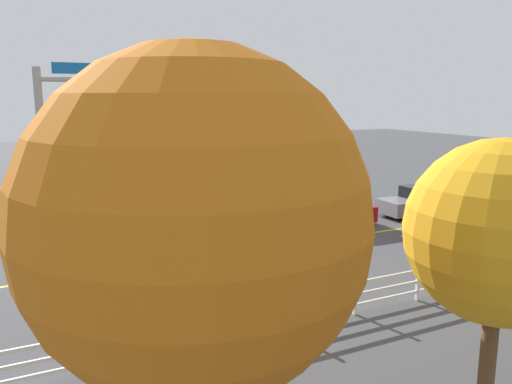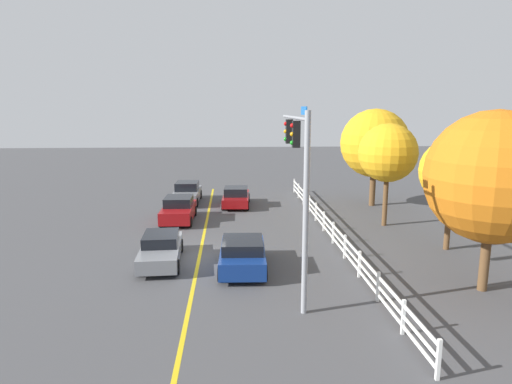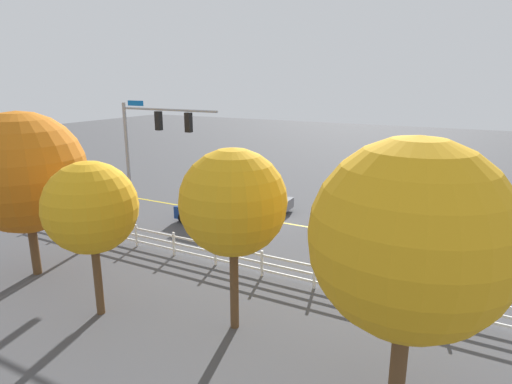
{
  "view_description": "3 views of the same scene",
  "coord_description": "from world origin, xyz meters",
  "px_view_note": "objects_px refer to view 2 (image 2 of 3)",
  "views": [
    {
      "loc": [
        6.74,
        17.83,
        6.18
      ],
      "look_at": [
        -1.09,
        1.87,
        2.81
      ],
      "focal_mm": 35.39,
      "sensor_mm": 36.0,
      "label": 1
    },
    {
      "loc": [
        20.08,
        1.52,
        6.98
      ],
      "look_at": [
        -1.82,
        2.81,
        2.78
      ],
      "focal_mm": 30.93,
      "sensor_mm": 36.0,
      "label": 2
    },
    {
      "loc": [
        -12.08,
        21.9,
        8.12
      ],
      "look_at": [
        -1.02,
        1.57,
        2.11
      ],
      "focal_mm": 30.4,
      "sensor_mm": 36.0,
      "label": 3
    }
  ],
  "objects_px": {
    "car_0": "(187,193)",
    "car_3": "(161,249)",
    "car_1": "(179,210)",
    "tree_1": "(388,153)",
    "car_4": "(243,254)",
    "tree_3": "(375,143)",
    "car_2": "(236,197)",
    "tree_2": "(493,177)",
    "tree_0": "(452,172)"
  },
  "relations": [
    {
      "from": "car_0",
      "to": "tree_2",
      "type": "xyz_separation_m",
      "value": [
        16.99,
        13.0,
        3.73
      ]
    },
    {
      "from": "car_3",
      "to": "tree_2",
      "type": "xyz_separation_m",
      "value": [
        3.88,
        12.94,
        3.8
      ]
    },
    {
      "from": "tree_3",
      "to": "tree_2",
      "type": "bearing_deg",
      "value": -1.93
    },
    {
      "from": "tree_2",
      "to": "car_3",
      "type": "bearing_deg",
      "value": -106.67
    },
    {
      "from": "car_1",
      "to": "car_3",
      "type": "height_order",
      "value": "car_1"
    },
    {
      "from": "car_1",
      "to": "car_4",
      "type": "distance_m",
      "value": 9.43
    },
    {
      "from": "car_2",
      "to": "tree_3",
      "type": "relative_size",
      "value": 0.61
    },
    {
      "from": "car_1",
      "to": "car_0",
      "type": "bearing_deg",
      "value": -178.68
    },
    {
      "from": "car_0",
      "to": "car_1",
      "type": "height_order",
      "value": "car_0"
    },
    {
      "from": "car_3",
      "to": "car_4",
      "type": "bearing_deg",
      "value": 70.41
    },
    {
      "from": "car_0",
      "to": "tree_3",
      "type": "xyz_separation_m",
      "value": [
        1.82,
        13.51,
        3.78
      ]
    },
    {
      "from": "tree_0",
      "to": "tree_3",
      "type": "height_order",
      "value": "tree_3"
    },
    {
      "from": "tree_2",
      "to": "car_0",
      "type": "bearing_deg",
      "value": -142.59
    },
    {
      "from": "car_2",
      "to": "tree_0",
      "type": "relative_size",
      "value": 0.76
    },
    {
      "from": "tree_0",
      "to": "tree_3",
      "type": "xyz_separation_m",
      "value": [
        -10.18,
        -0.53,
        0.57
      ]
    },
    {
      "from": "car_2",
      "to": "tree_1",
      "type": "xyz_separation_m",
      "value": [
        5.87,
        8.84,
        3.71
      ]
    },
    {
      "from": "tree_1",
      "to": "tree_3",
      "type": "height_order",
      "value": "tree_3"
    },
    {
      "from": "car_0",
      "to": "tree_0",
      "type": "xyz_separation_m",
      "value": [
        12.0,
        14.04,
        3.21
      ]
    },
    {
      "from": "car_2",
      "to": "car_4",
      "type": "distance_m",
      "value": 12.77
    },
    {
      "from": "car_3",
      "to": "tree_0",
      "type": "bearing_deg",
      "value": 91.59
    },
    {
      "from": "tree_1",
      "to": "tree_2",
      "type": "xyz_separation_m",
      "value": [
        9.67,
        0.51,
        0.07
      ]
    },
    {
      "from": "car_0",
      "to": "tree_1",
      "type": "distance_m",
      "value": 14.93
    },
    {
      "from": "tree_1",
      "to": "tree_3",
      "type": "xyz_separation_m",
      "value": [
        -5.5,
        1.02,
        0.13
      ]
    },
    {
      "from": "car_0",
      "to": "car_4",
      "type": "distance_m",
      "value": 14.71
    },
    {
      "from": "tree_0",
      "to": "tree_1",
      "type": "xyz_separation_m",
      "value": [
        -4.67,
        -1.54,
        0.44
      ]
    },
    {
      "from": "car_4",
      "to": "car_1",
      "type": "bearing_deg",
      "value": 25.38
    },
    {
      "from": "tree_1",
      "to": "tree_3",
      "type": "bearing_deg",
      "value": 169.53
    },
    {
      "from": "car_1",
      "to": "tree_2",
      "type": "xyz_separation_m",
      "value": [
        11.42,
        13.0,
        3.71
      ]
    },
    {
      "from": "car_4",
      "to": "tree_3",
      "type": "height_order",
      "value": "tree_3"
    },
    {
      "from": "tree_3",
      "to": "car_0",
      "type": "bearing_deg",
      "value": -97.67
    },
    {
      "from": "car_2",
      "to": "tree_1",
      "type": "bearing_deg",
      "value": -120.34
    },
    {
      "from": "car_2",
      "to": "tree_1",
      "type": "relative_size",
      "value": 0.69
    },
    {
      "from": "car_1",
      "to": "car_2",
      "type": "distance_m",
      "value": 5.5
    },
    {
      "from": "car_0",
      "to": "tree_3",
      "type": "bearing_deg",
      "value": 83.76
    },
    {
      "from": "tree_0",
      "to": "tree_1",
      "type": "height_order",
      "value": "tree_1"
    },
    {
      "from": "tree_1",
      "to": "tree_2",
      "type": "height_order",
      "value": "tree_2"
    },
    {
      "from": "tree_0",
      "to": "tree_3",
      "type": "relative_size",
      "value": 0.8
    },
    {
      "from": "car_2",
      "to": "car_1",
      "type": "bearing_deg",
      "value": 141.73
    },
    {
      "from": "car_4",
      "to": "tree_1",
      "type": "bearing_deg",
      "value": -49.79
    },
    {
      "from": "tree_1",
      "to": "tree_2",
      "type": "distance_m",
      "value": 9.68
    },
    {
      "from": "car_1",
      "to": "tree_1",
      "type": "distance_m",
      "value": 13.13
    },
    {
      "from": "car_0",
      "to": "tree_3",
      "type": "distance_m",
      "value": 14.15
    },
    {
      "from": "tree_0",
      "to": "tree_2",
      "type": "relative_size",
      "value": 0.8
    },
    {
      "from": "tree_3",
      "to": "car_2",
      "type": "bearing_deg",
      "value": -92.15
    },
    {
      "from": "car_0",
      "to": "tree_2",
      "type": "distance_m",
      "value": 21.72
    },
    {
      "from": "car_0",
      "to": "car_3",
      "type": "xyz_separation_m",
      "value": [
        13.12,
        0.05,
        -0.07
      ]
    },
    {
      "from": "car_0",
      "to": "car_2",
      "type": "height_order",
      "value": "car_0"
    },
    {
      "from": "car_3",
      "to": "tree_1",
      "type": "relative_size",
      "value": 0.73
    },
    {
      "from": "tree_0",
      "to": "car_0",
      "type": "bearing_deg",
      "value": -130.52
    },
    {
      "from": "car_0",
      "to": "tree_0",
      "type": "bearing_deg",
      "value": 50.91
    }
  ]
}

